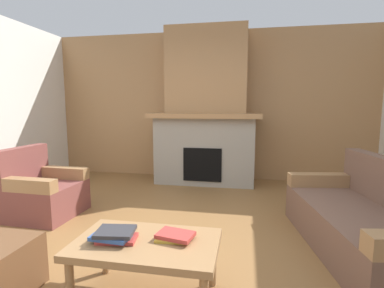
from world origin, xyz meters
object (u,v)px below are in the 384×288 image
couch (367,223)px  coffee_table (146,248)px  armchair (42,192)px  fireplace (206,117)px

couch → coffee_table: 2.05m
couch → coffee_table: size_ratio=1.91×
couch → coffee_table: couch is taller
armchair → coffee_table: 2.20m
armchair → coffee_table: size_ratio=0.85×
coffee_table → couch: bearing=29.3°
fireplace → armchair: 2.81m
fireplace → coffee_table: (0.03, -3.26, -0.79)m
couch → armchair: (-3.59, 0.26, 0.01)m
couch → coffee_table: (-1.79, -1.00, 0.09)m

